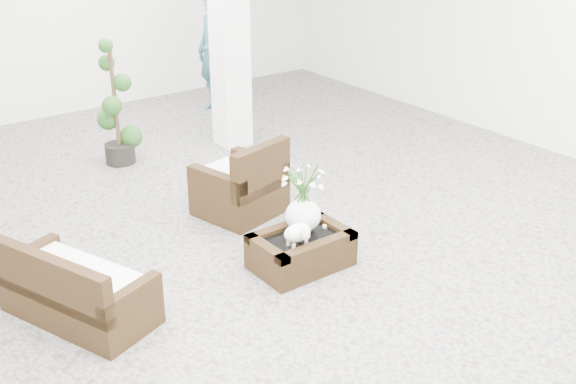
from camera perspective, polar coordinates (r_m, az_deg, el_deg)
ground at (r=7.18m, az=-0.48°, el=-4.26°), size 11.00×11.00×0.00m
column at (r=9.46m, az=-4.78°, el=13.93°), size 0.40×0.40×3.50m
coffee_table at (r=6.73m, az=1.04°, el=-4.80°), size 0.90×0.60×0.31m
sheep_figurine at (r=6.48m, az=0.76°, el=-3.43°), size 0.28×0.23×0.21m
planter_narcissus at (r=6.61m, az=1.24°, el=0.01°), size 0.44×0.44×0.80m
tealight at (r=6.83m, az=2.95°, el=-2.75°), size 0.04×0.04×0.03m
armchair at (r=7.69m, az=-3.96°, el=1.24°), size 0.97×0.94×0.86m
loveseat at (r=6.16m, az=-16.57°, el=-6.80°), size 1.06×1.46×0.70m
topiary at (r=9.21m, az=-13.71°, el=6.93°), size 0.42×0.42×1.59m
shopper at (r=11.14m, az=-5.93°, el=11.06°), size 0.55×0.73×1.83m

